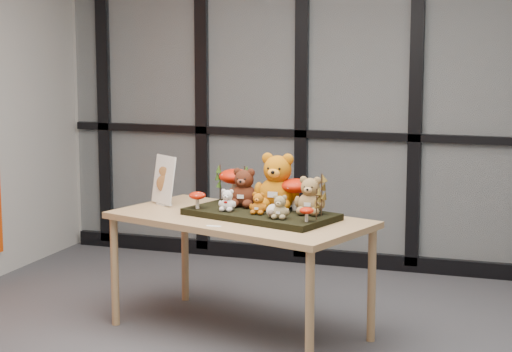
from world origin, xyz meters
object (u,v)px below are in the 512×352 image
at_px(bear_tan_back, 310,193).
at_px(plush_cream_hedgehog, 274,210).
at_px(bear_small_yellow, 258,202).
at_px(display_table, 240,227).
at_px(mushroom_front_right, 307,214).
at_px(bear_beige_small, 280,206).
at_px(mushroom_front_left, 197,199).
at_px(bear_brown_medium, 244,185).
at_px(mushroom_back_right, 295,193).
at_px(diorama_tray, 261,214).
at_px(bear_pooh_yellow, 278,178).
at_px(mushroom_back_left, 235,184).
at_px(bear_white_bow, 228,199).
at_px(sign_holder, 164,182).

relative_size(bear_tan_back, plush_cream_hedgehog, 2.81).
bearing_deg(plush_cream_hedgehog, bear_small_yellow, 165.62).
distance_m(display_table, mushroom_front_right, 0.54).
relative_size(bear_beige_small, mushroom_front_left, 1.34).
relative_size(bear_brown_medium, mushroom_back_right, 1.24).
bearing_deg(bear_tan_back, diorama_tray, -160.66).
bearing_deg(mushroom_front_right, bear_tan_back, 100.49).
distance_m(bear_pooh_yellow, bear_beige_small, 0.32).
distance_m(diorama_tray, bear_small_yellow, 0.13).
height_order(bear_brown_medium, mushroom_back_left, bear_brown_medium).
bearing_deg(bear_tan_back, bear_white_bow, -154.65).
distance_m(bear_small_yellow, mushroom_front_right, 0.36).
bearing_deg(mushroom_front_right, bear_white_bow, 164.23).
xyz_separation_m(bear_pooh_yellow, bear_white_bow, (-0.27, -0.17, -0.12)).
bearing_deg(bear_small_yellow, mushroom_back_right, 65.48).
height_order(bear_pooh_yellow, plush_cream_hedgehog, bear_pooh_yellow).
relative_size(mushroom_back_left, mushroom_front_left, 2.02).
height_order(display_table, mushroom_front_left, mushroom_front_left).
height_order(display_table, bear_pooh_yellow, bear_pooh_yellow).
xyz_separation_m(bear_tan_back, bear_white_bow, (-0.50, -0.07, -0.05)).
distance_m(display_table, mushroom_back_right, 0.40).
bearing_deg(diorama_tray, mushroom_back_left, 152.86).
bearing_deg(sign_holder, mushroom_back_left, 42.41).
xyz_separation_m(bear_white_bow, mushroom_back_left, (-0.07, 0.31, 0.04)).
bearing_deg(bear_brown_medium, mushroom_front_right, -16.23).
distance_m(bear_tan_back, plush_cream_hedgehog, 0.26).
bearing_deg(plush_cream_hedgehog, bear_beige_small, -3.46).
height_order(display_table, mushroom_front_right, mushroom_front_right).
height_order(diorama_tray, bear_tan_back, bear_tan_back).
relative_size(bear_brown_medium, mushroom_front_right, 2.84).
relative_size(diorama_tray, sign_holder, 2.80).
relative_size(bear_brown_medium, mushroom_front_left, 2.30).
xyz_separation_m(plush_cream_hedgehog, mushroom_back_left, (-0.39, 0.41, 0.07)).
bearing_deg(bear_tan_back, display_table, -158.50).
bearing_deg(mushroom_back_right, mushroom_back_left, 161.70).
bearing_deg(bear_beige_small, bear_pooh_yellow, 127.55).
relative_size(diorama_tray, mushroom_front_left, 7.84).
bearing_deg(mushroom_back_left, bear_white_bow, -78.18).
xyz_separation_m(bear_white_bow, mushroom_front_left, (-0.20, 0.01, -0.02)).
relative_size(bear_small_yellow, mushroom_front_left, 1.25).
height_order(bear_beige_small, mushroom_front_left, bear_beige_small).
bearing_deg(display_table, bear_tan_back, 21.50).
bearing_deg(bear_beige_small, display_table, 170.14).
distance_m(bear_tan_back, sign_holder, 1.05).
relative_size(bear_small_yellow, mushroom_back_right, 0.68).
bearing_deg(mushroom_front_right, bear_pooh_yellow, 130.82).
bearing_deg(mushroom_back_left, plush_cream_hedgehog, -46.48).
height_order(bear_tan_back, bear_white_bow, bear_tan_back).
height_order(bear_pooh_yellow, bear_tan_back, bear_pooh_yellow).
height_order(bear_beige_small, mushroom_back_left, mushroom_back_left).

